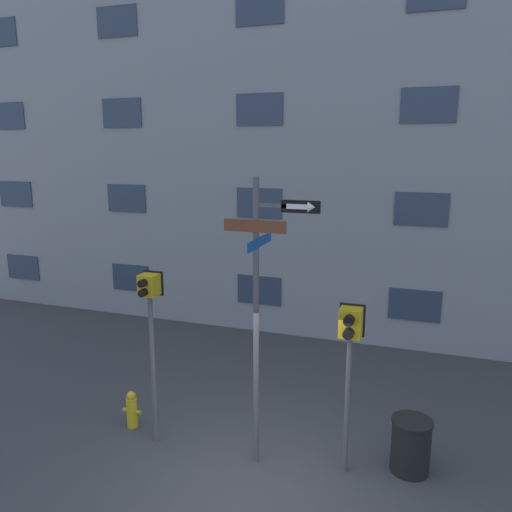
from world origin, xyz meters
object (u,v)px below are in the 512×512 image
at_px(street_sign_pole, 261,302).
at_px(trash_bin, 411,445).
at_px(pedestrian_signal_right, 350,343).
at_px(pedestrian_signal_left, 150,315).
at_px(fire_hydrant, 132,409).

relative_size(street_sign_pole, trash_bin, 5.24).
height_order(street_sign_pole, pedestrian_signal_right, street_sign_pole).
xyz_separation_m(street_sign_pole, pedestrian_signal_left, (-1.88, -0.03, -0.40)).
distance_m(street_sign_pole, pedestrian_signal_left, 1.92).
height_order(pedestrian_signal_right, fire_hydrant, pedestrian_signal_right).
distance_m(pedestrian_signal_left, fire_hydrant, 2.06).
height_order(pedestrian_signal_left, trash_bin, pedestrian_signal_left).
bearing_deg(pedestrian_signal_right, fire_hydrant, 179.65).
xyz_separation_m(street_sign_pole, fire_hydrant, (-2.51, 0.23, -2.34)).
height_order(pedestrian_signal_left, pedestrian_signal_right, pedestrian_signal_left).
bearing_deg(trash_bin, street_sign_pole, -166.24).
height_order(fire_hydrant, trash_bin, trash_bin).
relative_size(fire_hydrant, trash_bin, 0.79).
distance_m(pedestrian_signal_right, trash_bin, 1.97).
bearing_deg(pedestrian_signal_left, trash_bin, 8.05).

